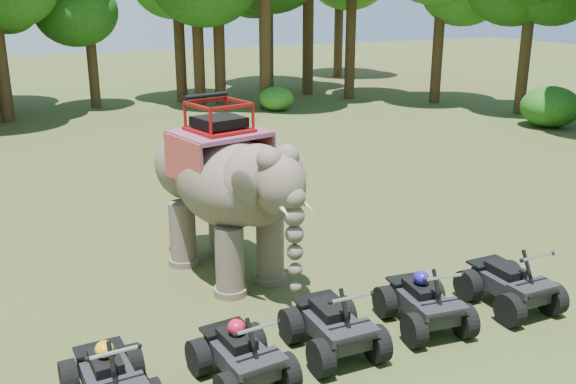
% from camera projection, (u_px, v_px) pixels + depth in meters
% --- Properties ---
extents(ground, '(110.00, 110.00, 0.00)m').
position_uv_depth(ground, '(315.00, 305.00, 12.09)').
color(ground, '#47381E').
rests_on(ground, ground).
extents(elephant, '(2.83, 4.70, 3.69)m').
position_uv_depth(elephant, '(223.00, 189.00, 12.96)').
color(elephant, brown).
rests_on(elephant, ground).
extents(atv_0, '(1.23, 1.65, 1.19)m').
position_uv_depth(atv_0, '(108.00, 370.00, 8.98)').
color(atv_0, black).
rests_on(atv_0, ground).
extents(atv_1, '(1.33, 1.72, 1.20)m').
position_uv_depth(atv_1, '(241.00, 346.00, 9.56)').
color(atv_1, black).
rests_on(atv_1, ground).
extents(atv_2, '(1.27, 1.72, 1.26)m').
position_uv_depth(atv_2, '(333.00, 316.00, 10.38)').
color(atv_2, black).
rests_on(atv_2, ground).
extents(atv_3, '(1.39, 1.78, 1.22)m').
position_uv_depth(atv_3, '(425.00, 295.00, 11.15)').
color(atv_3, black).
rests_on(atv_3, ground).
extents(atv_4, '(1.24, 1.70, 1.26)m').
position_uv_depth(atv_4, '(511.00, 276.00, 11.86)').
color(atv_4, black).
rests_on(atv_4, ground).
extents(tree_0, '(4.80, 4.80, 6.86)m').
position_uv_depth(tree_0, '(90.00, 38.00, 31.63)').
color(tree_0, '#195114').
rests_on(tree_0, ground).
extents(tree_1, '(6.07, 6.07, 8.67)m').
position_uv_depth(tree_1, '(178.00, 18.00, 32.92)').
color(tree_1, '#195114').
rests_on(tree_1, ground).
extents(tree_2, '(6.85, 6.85, 9.79)m').
position_uv_depth(tree_2, '(265.00, 8.00, 30.97)').
color(tree_2, '#195114').
rests_on(tree_2, ground).
extents(tree_3, '(5.81, 5.81, 8.30)m').
position_uv_depth(tree_3, '(351.00, 21.00, 34.12)').
color(tree_3, '#195114').
rests_on(tree_3, ground).
extents(tree_4, '(5.90, 5.90, 8.42)m').
position_uv_depth(tree_4, '(440.00, 21.00, 32.79)').
color(tree_4, '#195114').
rests_on(tree_4, ground).
extents(tree_5, '(5.28, 5.28, 7.54)m').
position_uv_depth(tree_5, '(527.00, 33.00, 29.91)').
color(tree_5, '#195114').
rests_on(tree_5, ground).
extents(tree_32, '(6.47, 6.47, 9.24)m').
position_uv_depth(tree_32, '(268.00, 9.00, 37.82)').
color(tree_32, '#195114').
rests_on(tree_32, ground).
extents(tree_35, '(6.38, 6.38, 9.11)m').
position_uv_depth(tree_35, '(197.00, 14.00, 32.10)').
color(tree_35, '#195114').
rests_on(tree_35, ground).
extents(tree_41, '(6.97, 6.97, 9.96)m').
position_uv_depth(tree_41, '(339.00, 2.00, 42.66)').
color(tree_41, '#195114').
rests_on(tree_41, ground).
extents(tree_43, '(6.48, 6.48, 9.26)m').
position_uv_depth(tree_43, '(218.00, 12.00, 32.24)').
color(tree_43, '#195114').
rests_on(tree_43, ground).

